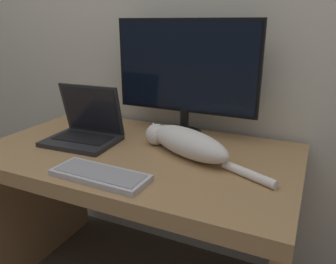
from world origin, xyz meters
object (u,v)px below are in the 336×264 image
(monitor, at_px, (185,72))
(cat, at_px, (186,142))
(laptop, at_px, (85,131))
(external_keyboard, at_px, (100,175))

(monitor, relative_size, cat, 1.14)
(laptop, height_order, external_keyboard, laptop)
(monitor, height_order, external_keyboard, monitor)
(monitor, height_order, cat, monitor)
(monitor, relative_size, external_keyboard, 1.88)
(external_keyboard, xyz_separation_m, cat, (0.19, 0.31, 0.05))
(monitor, bearing_deg, external_keyboard, -99.99)
(laptop, height_order, cat, laptop)
(external_keyboard, bearing_deg, cat, 60.36)
(external_keyboard, relative_size, cat, 0.61)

